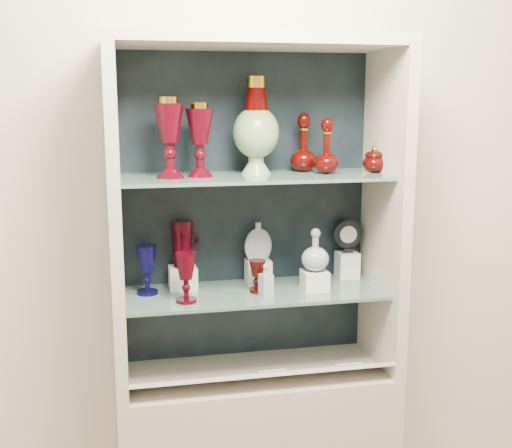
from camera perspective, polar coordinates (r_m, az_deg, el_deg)
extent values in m
cube|color=white|center=(2.45, -1.06, 3.26)|extent=(3.50, 0.02, 2.80)
cube|color=black|center=(2.43, -0.92, 1.42)|extent=(0.98, 0.02, 1.15)
cube|color=beige|center=(2.20, -12.33, 0.15)|extent=(0.04, 0.40, 1.15)
cube|color=beige|center=(2.39, 11.34, 1.04)|extent=(0.04, 0.40, 1.15)
cube|color=beige|center=(2.22, 0.00, 15.93)|extent=(1.00, 0.40, 0.04)
cube|color=slate|center=(2.33, -0.10, -6.10)|extent=(0.92, 0.34, 0.01)
cube|color=slate|center=(2.24, -0.11, 4.21)|extent=(0.92, 0.34, 0.01)
cube|color=beige|center=(2.31, 0.58, -13.31)|extent=(0.92, 0.17, 0.09)
cube|color=white|center=(2.31, 1.30, -12.91)|extent=(0.10, 0.06, 0.03)
cube|color=white|center=(2.38, 7.99, -12.24)|extent=(0.10, 0.06, 0.03)
cube|color=silver|center=(2.37, -6.52, -4.74)|extent=(0.10, 0.10, 0.08)
cube|color=silver|center=(2.41, 0.19, -4.25)|extent=(0.09, 0.09, 0.09)
cube|color=silver|center=(2.34, 5.24, -5.00)|extent=(0.09, 0.09, 0.07)
cube|color=silver|center=(2.52, 8.10, -3.60)|extent=(0.08, 0.08, 0.10)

